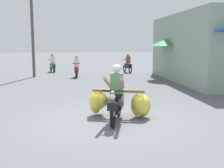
# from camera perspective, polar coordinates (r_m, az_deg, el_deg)

# --- Properties ---
(ground_plane) EXTENTS (120.00, 120.00, 0.00)m
(ground_plane) POSITION_cam_1_polar(r_m,az_deg,el_deg) (7.77, -1.14, -7.56)
(ground_plane) COLOR #56595E
(motorbike_main_loaded) EXTENTS (1.87, 1.95, 1.58)m
(motorbike_main_loaded) POSITION_cam_1_polar(r_m,az_deg,el_deg) (7.94, 1.56, -3.63)
(motorbike_main_loaded) COLOR black
(motorbike_main_loaded) RESTS_ON ground
(motorbike_distant_ahead_left) EXTENTS (0.50, 1.62, 1.40)m
(motorbike_distant_ahead_left) POSITION_cam_1_polar(r_m,az_deg,el_deg) (17.68, -7.33, 3.22)
(motorbike_distant_ahead_left) COLOR black
(motorbike_distant_ahead_left) RESTS_ON ground
(motorbike_distant_ahead_right) EXTENTS (0.68, 1.57, 1.40)m
(motorbike_distant_ahead_right) POSITION_cam_1_polar(r_m,az_deg,el_deg) (21.22, -12.18, 3.95)
(motorbike_distant_ahead_right) COLOR black
(motorbike_distant_ahead_right) RESTS_ON ground
(motorbike_distant_far_ahead) EXTENTS (0.60, 1.60, 1.40)m
(motorbike_distant_far_ahead) POSITION_cam_1_polar(r_m,az_deg,el_deg) (20.46, 3.28, 3.97)
(motorbike_distant_far_ahead) COLOR black
(motorbike_distant_far_ahead) RESTS_ON ground
(shopfront_building) EXTENTS (3.73, 9.17, 3.75)m
(shopfront_building) POSITION_cam_1_polar(r_m,az_deg,el_deg) (16.65, 18.68, 7.05)
(shopfront_building) COLOR gray
(shopfront_building) RESTS_ON ground
(market_umbrella_near_shop) EXTENTS (2.32, 2.32, 2.49)m
(market_umbrella_near_shop) POSITION_cam_1_polar(r_m,az_deg,el_deg) (16.96, 11.65, 8.55)
(market_umbrella_near_shop) COLOR #99999E
(market_umbrella_near_shop) RESTS_ON ground
(utility_pole) EXTENTS (0.18, 0.18, 6.74)m
(utility_pole) POSITION_cam_1_polar(r_m,az_deg,el_deg) (18.39, -16.18, 11.90)
(utility_pole) COLOR brown
(utility_pole) RESTS_ON ground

